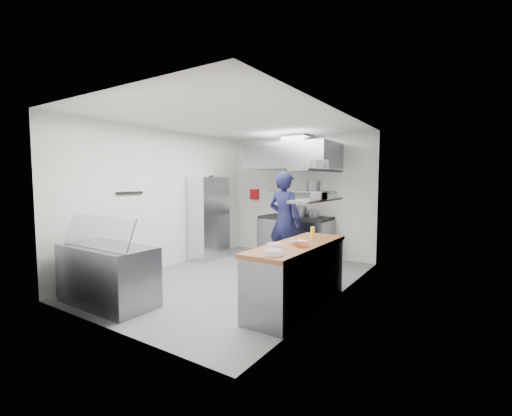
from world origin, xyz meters
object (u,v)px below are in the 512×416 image
Objects in this scene: gas_range at (296,239)px; display_case at (108,275)px; wire_rack at (209,218)px; chef at (285,220)px.

gas_range is 4.21m from display_case.
display_case is (0.68, -2.99, -0.50)m from wire_rack.
gas_range is 1.09m from chef.
wire_rack reaches higher than display_case.
display_case is (-1.16, -3.17, -0.55)m from chef.
chef is at bearing 69.87° from display_case.
chef reaches higher than gas_range.
gas_range is 0.86× the size of wire_rack.
wire_rack is at bearing 10.16° from chef.
display_case is at bearing -103.05° from gas_range.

